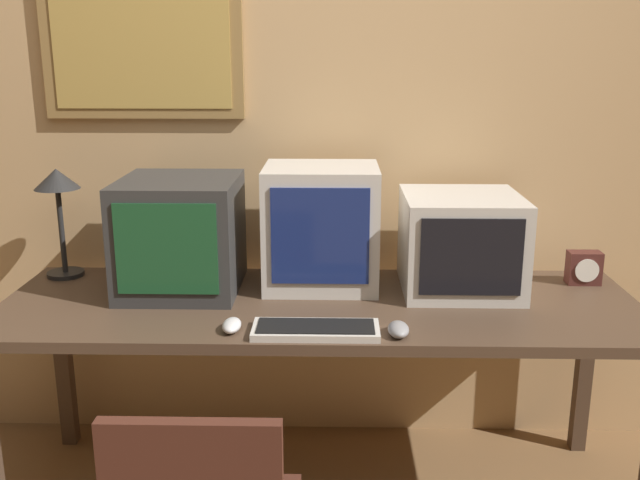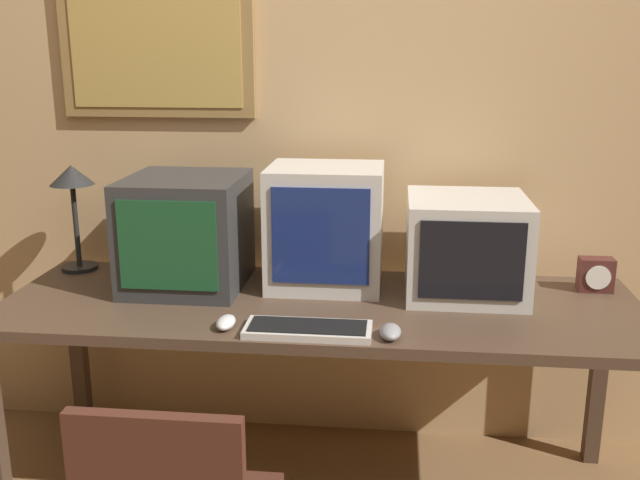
{
  "view_description": "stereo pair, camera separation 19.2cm",
  "coord_description": "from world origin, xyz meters",
  "px_view_note": "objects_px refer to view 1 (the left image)",
  "views": [
    {
      "loc": [
        0.05,
        -1.28,
        1.57
      ],
      "look_at": [
        0.0,
        1.0,
        0.96
      ],
      "focal_mm": 40.0,
      "sensor_mm": 36.0,
      "label": 1
    },
    {
      "loc": [
        0.24,
        -1.27,
        1.57
      ],
      "look_at": [
        0.0,
        1.0,
        0.96
      ],
      "focal_mm": 40.0,
      "sensor_mm": 36.0,
      "label": 2
    }
  ],
  "objects_px": {
    "desk_clock": "(584,268)",
    "monitor_right": "(460,242)",
    "desk_lamp": "(58,193)",
    "monitor_center": "(321,227)",
    "mouse_far_corner": "(232,325)",
    "mouse_near_keyboard": "(398,329)",
    "monitor_left": "(181,235)",
    "keyboard_main": "(316,330)"
  },
  "relations": [
    {
      "from": "monitor_right",
      "to": "keyboard_main",
      "type": "height_order",
      "value": "monitor_right"
    },
    {
      "from": "monitor_center",
      "to": "desk_lamp",
      "type": "distance_m",
      "value": 0.98
    },
    {
      "from": "mouse_near_keyboard",
      "to": "mouse_far_corner",
      "type": "xyz_separation_m",
      "value": [
        -0.5,
        0.02,
        -0.0
      ]
    },
    {
      "from": "monitor_right",
      "to": "desk_clock",
      "type": "relative_size",
      "value": 3.53
    },
    {
      "from": "monitor_center",
      "to": "desk_lamp",
      "type": "bearing_deg",
      "value": 175.26
    },
    {
      "from": "monitor_left",
      "to": "monitor_center",
      "type": "relative_size",
      "value": 1.02
    },
    {
      "from": "mouse_far_corner",
      "to": "desk_lamp",
      "type": "relative_size",
      "value": 0.26
    },
    {
      "from": "mouse_near_keyboard",
      "to": "desk_lamp",
      "type": "xyz_separation_m",
      "value": [
        -1.21,
        0.56,
        0.3
      ]
    },
    {
      "from": "monitor_center",
      "to": "mouse_far_corner",
      "type": "height_order",
      "value": "monitor_center"
    },
    {
      "from": "monitor_left",
      "to": "monitor_right",
      "type": "bearing_deg",
      "value": 1.45
    },
    {
      "from": "monitor_center",
      "to": "keyboard_main",
      "type": "bearing_deg",
      "value": -90.69
    },
    {
      "from": "desk_lamp",
      "to": "monitor_center",
      "type": "bearing_deg",
      "value": -4.74
    },
    {
      "from": "monitor_left",
      "to": "mouse_far_corner",
      "type": "bearing_deg",
      "value": -59.58
    },
    {
      "from": "monitor_center",
      "to": "mouse_near_keyboard",
      "type": "bearing_deg",
      "value": -63.01
    },
    {
      "from": "mouse_near_keyboard",
      "to": "mouse_far_corner",
      "type": "relative_size",
      "value": 1.02
    },
    {
      "from": "monitor_center",
      "to": "mouse_far_corner",
      "type": "distance_m",
      "value": 0.56
    },
    {
      "from": "monitor_center",
      "to": "monitor_right",
      "type": "xyz_separation_m",
      "value": [
        0.49,
        -0.03,
        -0.05
      ]
    },
    {
      "from": "monitor_right",
      "to": "desk_lamp",
      "type": "distance_m",
      "value": 1.48
    },
    {
      "from": "monitor_center",
      "to": "monitor_left",
      "type": "bearing_deg",
      "value": -173.37
    },
    {
      "from": "monitor_center",
      "to": "monitor_right",
      "type": "distance_m",
      "value": 0.5
    },
    {
      "from": "mouse_near_keyboard",
      "to": "mouse_far_corner",
      "type": "distance_m",
      "value": 0.51
    },
    {
      "from": "monitor_left",
      "to": "mouse_near_keyboard",
      "type": "xyz_separation_m",
      "value": [
        0.74,
        -0.42,
        -0.18
      ]
    },
    {
      "from": "desk_clock",
      "to": "keyboard_main",
      "type": "bearing_deg",
      "value": -152.79
    },
    {
      "from": "monitor_center",
      "to": "desk_clock",
      "type": "bearing_deg",
      "value": 1.77
    },
    {
      "from": "monitor_center",
      "to": "mouse_near_keyboard",
      "type": "height_order",
      "value": "monitor_center"
    },
    {
      "from": "keyboard_main",
      "to": "monitor_center",
      "type": "bearing_deg",
      "value": 89.31
    },
    {
      "from": "monitor_left",
      "to": "mouse_near_keyboard",
      "type": "relative_size",
      "value": 4.07
    },
    {
      "from": "desk_clock",
      "to": "monitor_right",
      "type": "bearing_deg",
      "value": -172.4
    },
    {
      "from": "monitor_center",
      "to": "mouse_far_corner",
      "type": "relative_size",
      "value": 4.07
    },
    {
      "from": "monitor_center",
      "to": "keyboard_main",
      "type": "distance_m",
      "value": 0.51
    },
    {
      "from": "desk_clock",
      "to": "desk_lamp",
      "type": "height_order",
      "value": "desk_lamp"
    },
    {
      "from": "mouse_far_corner",
      "to": "desk_lamp",
      "type": "xyz_separation_m",
      "value": [
        -0.71,
        0.53,
        0.3
      ]
    },
    {
      "from": "desk_clock",
      "to": "monitor_left",
      "type": "bearing_deg",
      "value": -176.57
    },
    {
      "from": "monitor_center",
      "to": "desk_clock",
      "type": "height_order",
      "value": "monitor_center"
    },
    {
      "from": "desk_lamp",
      "to": "monitor_left",
      "type": "bearing_deg",
      "value": -16.1
    },
    {
      "from": "mouse_near_keyboard",
      "to": "desk_clock",
      "type": "bearing_deg",
      "value": 35.23
    },
    {
      "from": "desk_clock",
      "to": "desk_lamp",
      "type": "relative_size",
      "value": 0.29
    },
    {
      "from": "monitor_left",
      "to": "keyboard_main",
      "type": "distance_m",
      "value": 0.66
    },
    {
      "from": "monitor_left",
      "to": "mouse_far_corner",
      "type": "xyz_separation_m",
      "value": [
        0.23,
        -0.39,
        -0.18
      ]
    },
    {
      "from": "monitor_center",
      "to": "mouse_near_keyboard",
      "type": "distance_m",
      "value": 0.57
    },
    {
      "from": "mouse_far_corner",
      "to": "desk_clock",
      "type": "relative_size",
      "value": 0.89
    },
    {
      "from": "mouse_far_corner",
      "to": "mouse_near_keyboard",
      "type": "bearing_deg",
      "value": -2.81
    }
  ]
}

